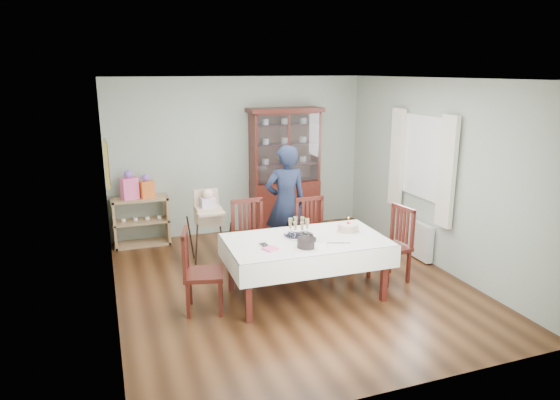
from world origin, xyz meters
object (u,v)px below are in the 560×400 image
sideboard (141,221)px  champagne_tray (299,231)px  high_chair (209,233)px  gift_bag_orange (147,187)px  birthday_cake (348,228)px  chair_end_left (203,287)px  gift_bag_pink (129,186)px  chair_far_left (252,255)px  chair_end_right (390,259)px  chair_far_right (314,249)px  dining_table (306,267)px  china_cabinet (285,168)px  woman (286,203)px

sideboard → champagne_tray: size_ratio=2.39×
champagne_tray → high_chair: bearing=120.5°
gift_bag_orange → birthday_cake: bearing=-48.5°
chair_end_left → champagne_tray: 1.37m
gift_bag_pink → sideboard: bearing=7.9°
sideboard → chair_far_left: bearing=-54.5°
birthday_cake → high_chair: bearing=135.3°
chair_far_left → chair_end_right: 1.90m
chair_far_right → champagne_tray: chair_far_right is taller
dining_table → chair_far_right: (0.46, 0.78, -0.08)m
dining_table → high_chair: (-0.90, 1.59, 0.05)m
chair_end_left → high_chair: (0.41, 1.55, 0.14)m
china_cabinet → gift_bag_orange: size_ratio=5.63×
dining_table → chair_far_left: size_ratio=1.90×
champagne_tray → gift_bag_orange: gift_bag_orange is taller
gift_bag_pink → champagne_tray: bearing=-53.4°
high_chair → gift_bag_pink: gift_bag_pink is taller
chair_end_right → champagne_tray: (-1.33, 0.06, 0.53)m
dining_table → chair_far_right: size_ratio=1.98×
dining_table → woman: 1.42m
sideboard → birthday_cake: birthday_cake is taller
woman → champagne_tray: woman is taller
sideboard → gift_bag_orange: 0.58m
woman → birthday_cake: size_ratio=5.84×
chair_far_left → woman: size_ratio=0.61×
chair_end_right → high_chair: (-2.18, 1.51, 0.14)m
chair_end_left → gift_bag_orange: bearing=21.9°
champagne_tray → gift_bag_pink: gift_bag_pink is taller
chair_far_right → chair_end_right: chair_far_right is taller
china_cabinet → chair_end_right: (0.57, -2.60, -0.82)m
birthday_cake → chair_end_right: bearing=-0.3°
woman → birthday_cake: (0.41, -1.23, -0.06)m
high_chair → gift_bag_orange: bearing=125.1°
dining_table → chair_end_right: chair_end_right is taller
chair_far_right → chair_end_left: bearing=-158.3°
dining_table → china_cabinet: (0.71, 2.67, 0.74)m
woman → dining_table: bearing=82.8°
sideboard → chair_end_left: bearing=-79.7°
gift_bag_pink → gift_bag_orange: (0.26, -0.00, -0.04)m
sideboard → gift_bag_pink: gift_bag_pink is taller
dining_table → woman: woman is taller
sideboard → gift_bag_pink: (-0.14, -0.02, 0.61)m
chair_far_left → woman: 1.00m
dining_table → sideboard: bearing=123.6°
china_cabinet → sideboard: size_ratio=2.42×
china_cabinet → chair_far_left: size_ratio=2.03×
dining_table → chair_far_left: chair_far_left is taller
china_cabinet → sideboard: 2.60m
china_cabinet → gift_bag_orange: china_cabinet is taller
high_chair → gift_bag_pink: 1.61m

